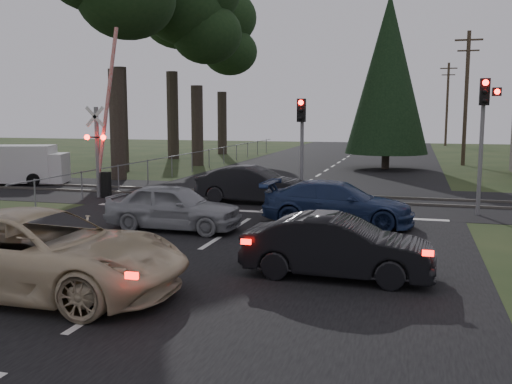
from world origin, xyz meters
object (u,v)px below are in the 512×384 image
(crossing_signal, at_px, (102,149))
(dark_car_far, at_px, (253,185))
(cream_coupe, at_px, (39,253))
(blue_sedan, at_px, (338,204))
(traffic_signal_center, at_px, (301,132))
(utility_pole_mid, at_px, (466,96))
(silver_car, at_px, (174,207))
(white_van, at_px, (17,165))
(utility_pole_far, at_px, (447,103))
(dark_hatchback, at_px, (338,247))
(traffic_signal_right, at_px, (484,120))

(crossing_signal, distance_m, dark_car_far, 6.59)
(cream_coupe, relative_size, blue_sedan, 1.24)
(traffic_signal_center, xyz_separation_m, utility_pole_mid, (7.50, 19.32, 1.92))
(silver_car, height_order, blue_sedan, silver_car)
(white_van, bearing_deg, crossing_signal, -43.58)
(cream_coupe, bearing_deg, utility_pole_far, -10.83)
(utility_pole_mid, xyz_separation_m, dark_hatchback, (-4.71, -29.36, -4.05))
(white_van, bearing_deg, utility_pole_mid, 18.31)
(utility_pole_mid, bearing_deg, blue_sedan, -103.17)
(dark_car_far, bearing_deg, traffic_signal_center, -70.04)
(utility_pole_mid, bearing_deg, dark_car_far, -115.15)
(utility_pole_far, bearing_deg, dark_hatchback, -94.95)
(dark_hatchback, xyz_separation_m, blue_sedan, (-0.78, 5.88, 0.02))
(traffic_signal_center, relative_size, utility_pole_mid, 0.46)
(cream_coupe, distance_m, blue_sedan, 9.79)
(traffic_signal_right, height_order, utility_pole_mid, utility_pole_mid)
(silver_car, xyz_separation_m, blue_sedan, (4.70, 2.12, -0.01))
(utility_pole_far, distance_m, silver_car, 51.77)
(crossing_signal, bearing_deg, cream_coupe, -64.82)
(utility_pole_far, height_order, white_van, utility_pole_far)
(white_van, bearing_deg, traffic_signal_center, -27.28)
(traffic_signal_right, bearing_deg, crossing_signal, 178.79)
(white_van, bearing_deg, dark_hatchback, -53.70)
(traffic_signal_right, height_order, white_van, traffic_signal_right)
(blue_sedan, bearing_deg, silver_car, 115.91)
(utility_pole_mid, relative_size, silver_car, 2.17)
(crossing_signal, relative_size, utility_pole_mid, 0.77)
(traffic_signal_center, relative_size, blue_sedan, 0.86)
(cream_coupe, bearing_deg, crossing_signal, 24.49)
(traffic_signal_center, distance_m, utility_pole_mid, 20.82)
(cream_coupe, height_order, dark_hatchback, cream_coupe)
(crossing_signal, relative_size, traffic_signal_center, 1.70)
(utility_pole_far, height_order, dark_hatchback, utility_pole_far)
(utility_pole_far, bearing_deg, cream_coupe, -100.14)
(dark_hatchback, height_order, dark_car_far, dark_car_far)
(dark_hatchback, bearing_deg, cream_coupe, 117.98)
(utility_pole_far, relative_size, dark_hatchback, 2.20)
(crossing_signal, xyz_separation_m, traffic_signal_right, (14.82, -0.31, 1.26))
(silver_car, height_order, white_van, white_van)
(dark_hatchback, xyz_separation_m, white_van, (-17.69, 12.14, 0.32))
(dark_hatchback, bearing_deg, traffic_signal_right, -21.22)
(cream_coupe, distance_m, silver_car, 6.46)
(utility_pole_mid, xyz_separation_m, blue_sedan, (-5.49, -23.48, -4.03))
(traffic_signal_right, height_order, cream_coupe, traffic_signal_right)
(silver_car, relative_size, white_van, 0.78)
(traffic_signal_center, xyz_separation_m, silver_car, (-2.69, -6.27, -2.10))
(dark_hatchback, relative_size, blue_sedan, 0.85)
(utility_pole_mid, xyz_separation_m, silver_car, (-10.19, -25.60, -4.02))
(blue_sedan, distance_m, dark_car_far, 5.26)
(traffic_signal_right, bearing_deg, blue_sedan, -146.98)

